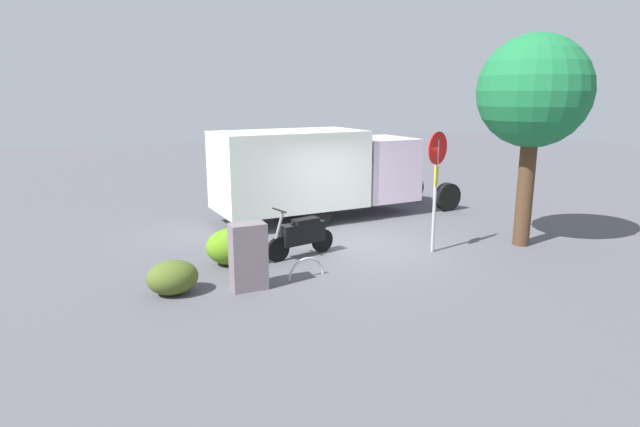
% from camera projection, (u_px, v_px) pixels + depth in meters
% --- Properties ---
extents(ground_plane, '(60.00, 60.00, 0.00)m').
position_uv_depth(ground_plane, '(366.00, 246.00, 13.12)').
color(ground_plane, '#4F4E56').
extents(box_truck_near, '(7.84, 2.71, 2.66)m').
position_uv_depth(box_truck_near, '(320.00, 168.00, 15.65)').
color(box_truck_near, black).
rests_on(box_truck_near, ground).
extents(motorcycle, '(1.78, 0.70, 1.20)m').
position_uv_depth(motorcycle, '(302.00, 235.00, 12.15)').
color(motorcycle, black).
rests_on(motorcycle, ground).
extents(stop_sign, '(0.71, 0.33, 2.86)m').
position_uv_depth(stop_sign, '(436.00, 173.00, 12.19)').
color(stop_sign, '#9E9EA3').
rests_on(stop_sign, ground).
extents(street_tree, '(2.65, 2.65, 5.08)m').
position_uv_depth(street_tree, '(534.00, 93.00, 12.37)').
color(street_tree, '#47301E').
rests_on(street_tree, ground).
extents(utility_cabinet, '(0.69, 0.42, 1.31)m').
position_uv_depth(utility_cabinet, '(248.00, 257.00, 10.09)').
color(utility_cabinet, slate).
rests_on(utility_cabinet, ground).
extents(bike_rack_hoop, '(0.85, 0.17, 0.85)m').
position_uv_depth(bike_rack_hoop, '(306.00, 277.00, 10.88)').
color(bike_rack_hoop, '#B7B7BC').
rests_on(bike_rack_hoop, ground).
extents(shrub_near_sign, '(0.96, 0.79, 0.65)m').
position_uv_depth(shrub_near_sign, '(173.00, 277.00, 9.90)').
color(shrub_near_sign, '#475920').
rests_on(shrub_near_sign, ground).
extents(shrub_mid_verge, '(1.20, 0.98, 0.82)m').
position_uv_depth(shrub_mid_verge, '(233.00, 246.00, 11.64)').
color(shrub_mid_verge, '#518117').
rests_on(shrub_mid_verge, ground).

